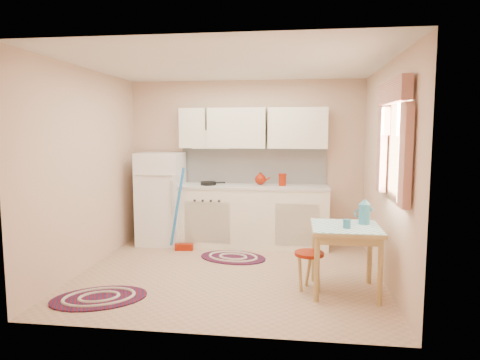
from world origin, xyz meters
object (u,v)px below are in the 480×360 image
fridge (161,198)px  stool (309,271)px  base_cabinets (252,217)px  table (345,260)px

fridge → stool: fridge is taller
base_cabinets → stool: 1.92m
fridge → stool: 2.81m
table → stool: table is taller
base_cabinets → stool: base_cabinets is taller
fridge → table: bearing=-33.4°
base_cabinets → stool: (0.80, -1.73, -0.23)m
table → base_cabinets: bearing=124.0°
fridge → table: (2.58, -1.70, -0.34)m
fridge → base_cabinets: bearing=2.1°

